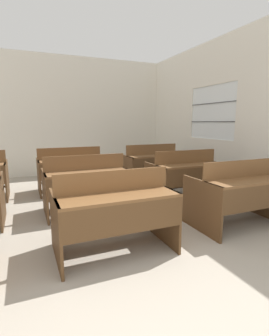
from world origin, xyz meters
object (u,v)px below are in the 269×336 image
object	(u,v)px
bench_front_right	(240,192)
bench_second_right	(185,174)
bench_third_center	(70,169)
bench_third_right	(152,163)
wastepaper_bin	(166,168)
bench_front_center	(114,210)
bench_second_center	(86,183)

from	to	relation	value
bench_front_right	bench_second_right	xyz separation A→B (m)	(0.03, 1.32, 0.00)
bench_third_center	bench_third_right	distance (m)	1.80
wastepaper_bin	bench_front_right	bearing A→B (deg)	-104.17
bench_second_right	bench_third_right	world-z (taller)	same
bench_third_right	wastepaper_bin	bearing A→B (deg)	43.25
bench_front_right	bench_third_right	distance (m)	2.67
bench_front_right	bench_third_right	size ratio (longest dim) A/B	1.00
bench_second_right	bench_third_center	bearing A→B (deg)	142.89
bench_front_center	bench_second_right	size ratio (longest dim) A/B	1.00
bench_third_center	bench_third_right	bearing A→B (deg)	-0.38
bench_third_right	wastepaper_bin	xyz separation A→B (m)	(0.84, 0.79, -0.28)
bench_second_right	wastepaper_bin	size ratio (longest dim) A/B	3.38
bench_second_right	bench_front_center	bearing A→B (deg)	-143.09
bench_second_center	bench_front_center	bearing A→B (deg)	-90.30
bench_front_center	wastepaper_bin	bearing A→B (deg)	52.85
bench_front_right	bench_second_right	bearing A→B (deg)	88.86
bench_front_right	bench_second_center	xyz separation A→B (m)	(-1.76, 1.34, 0.00)
bench_front_right	bench_second_center	distance (m)	2.21
bench_second_center	bench_third_center	world-z (taller)	same
bench_front_right	bench_third_center	world-z (taller)	same
bench_front_right	bench_second_center	bearing A→B (deg)	142.67
wastepaper_bin	bench_third_center	bearing A→B (deg)	-163.58
bench_front_center	bench_second_right	distance (m)	2.24
bench_front_center	wastepaper_bin	xyz separation A→B (m)	(2.64, 3.49, -0.28)
bench_front_center	bench_second_center	xyz separation A→B (m)	(0.01, 1.37, 0.00)
bench_front_center	bench_front_right	bearing A→B (deg)	0.94
bench_front_right	wastepaper_bin	bearing A→B (deg)	75.83
bench_front_right	wastepaper_bin	xyz separation A→B (m)	(0.87, 3.46, -0.28)
bench_second_center	bench_third_right	xyz separation A→B (m)	(1.79, 1.32, 0.00)
bench_second_center	bench_third_right	distance (m)	2.23
bench_second_center	wastepaper_bin	distance (m)	3.39
bench_front_right	bench_second_right	distance (m)	1.32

